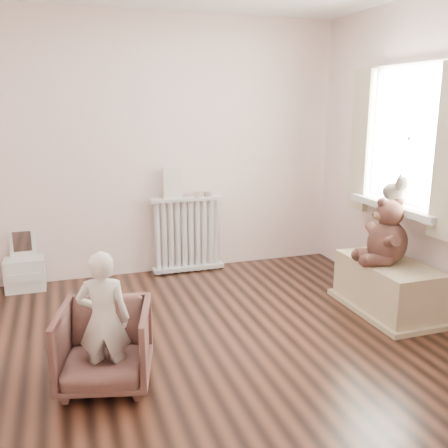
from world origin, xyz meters
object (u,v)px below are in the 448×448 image
object	(u,v)px
child	(104,320)
radiator	(188,236)
toy_bench	(387,288)
toy_vanity	(24,262)
armchair	(105,346)
teddy_bear	(388,236)
plush_cat	(395,191)

from	to	relation	value
child	radiator	bearing A→B (deg)	-103.33
child	toy_bench	xyz separation A→B (m)	(2.40, 0.47, -0.26)
toy_vanity	armchair	distance (m)	2.01
radiator	toy_vanity	size ratio (longest dim) A/B	1.40
armchair	teddy_bear	world-z (taller)	teddy_bear
plush_cat	teddy_bear	bearing A→B (deg)	-147.00
toy_bench	plush_cat	size ratio (longest dim) A/B	3.11
toy_bench	radiator	bearing A→B (deg)	131.59
toy_vanity	teddy_bear	bearing A→B (deg)	-27.21
armchair	toy_bench	world-z (taller)	armchair
radiator	armchair	distance (m)	2.22
child	plush_cat	world-z (taller)	plush_cat
radiator	toy_bench	size ratio (longest dim) A/B	0.86
radiator	child	distance (m)	2.26
toy_vanity	child	xyz separation A→B (m)	(0.58, -1.98, 0.18)
armchair	toy_bench	distance (m)	2.43
armchair	toy_bench	size ratio (longest dim) A/B	0.61
plush_cat	toy_bench	bearing A→B (deg)	-140.34
radiator	child	size ratio (longest dim) A/B	0.91
radiator	plush_cat	distance (m)	2.11
toy_bench	teddy_bear	bearing A→B (deg)	-177.65
radiator	toy_vanity	distance (m)	1.61
child	plush_cat	distance (m)	2.68
toy_vanity	child	world-z (taller)	child
armchair	plush_cat	size ratio (longest dim) A/B	1.91
toy_bench	teddy_bear	world-z (taller)	teddy_bear
child	teddy_bear	xyz separation A→B (m)	(2.36, 0.47, 0.21)
toy_vanity	teddy_bear	distance (m)	3.32
toy_vanity	child	distance (m)	2.07
toy_vanity	teddy_bear	xyz separation A→B (m)	(2.93, -1.51, 0.40)
toy_bench	child	bearing A→B (deg)	-168.90
toy_vanity	toy_bench	size ratio (longest dim) A/B	0.61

